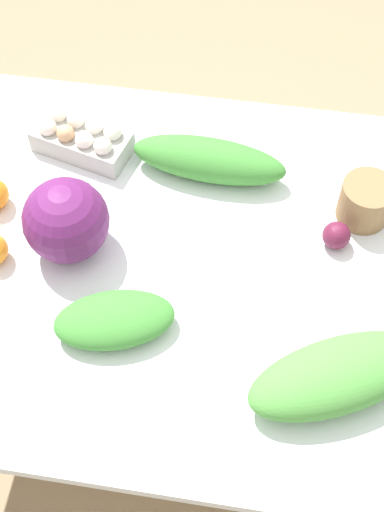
# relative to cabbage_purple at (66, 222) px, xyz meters

# --- Properties ---
(ground_plane) EXTENTS (8.00, 8.00, 0.00)m
(ground_plane) POSITION_rel_cabbage_purple_xyz_m (0.27, 0.00, -0.80)
(ground_plane) COLOR #937A5B
(dining_table) EXTENTS (1.44, 1.02, 0.71)m
(dining_table) POSITION_rel_cabbage_purple_xyz_m (0.27, 0.00, -0.17)
(dining_table) COLOR silver
(dining_table) RESTS_ON ground_plane
(cabbage_purple) EXTENTS (0.19, 0.19, 0.19)m
(cabbage_purple) POSITION_rel_cabbage_purple_xyz_m (0.00, 0.00, 0.00)
(cabbage_purple) COLOR #601E5B
(cabbage_purple) RESTS_ON dining_table
(egg_carton) EXTENTS (0.25, 0.17, 0.09)m
(egg_carton) POSITION_rel_cabbage_purple_xyz_m (-0.04, 0.28, -0.05)
(egg_carton) COLOR #A8A8A3
(egg_carton) RESTS_ON dining_table
(paper_bag) EXTENTS (0.12, 0.12, 0.10)m
(paper_bag) POSITION_rel_cabbage_purple_xyz_m (0.64, 0.19, -0.04)
(paper_bag) COLOR olive
(paper_bag) RESTS_ON dining_table
(greens_bunch_scallion) EXTENTS (0.28, 0.20, 0.07)m
(greens_bunch_scallion) POSITION_rel_cabbage_purple_xyz_m (0.14, -0.19, -0.06)
(greens_bunch_scallion) COLOR #3D8433
(greens_bunch_scallion) RESTS_ON dining_table
(greens_bunch_chard) EXTENTS (0.40, 0.31, 0.10)m
(greens_bunch_chard) POSITION_rel_cabbage_purple_xyz_m (0.59, -0.24, -0.04)
(greens_bunch_chard) COLOR #4C933D
(greens_bunch_chard) RESTS_ON dining_table
(greens_bunch_dandelion) EXTENTS (0.37, 0.14, 0.09)m
(greens_bunch_dandelion) POSITION_rel_cabbage_purple_xyz_m (0.28, 0.26, -0.05)
(greens_bunch_dandelion) COLOR #3D8433
(greens_bunch_dandelion) RESTS_ON dining_table
(beet_root) EXTENTS (0.06, 0.06, 0.06)m
(beet_root) POSITION_rel_cabbage_purple_xyz_m (0.58, 0.10, -0.06)
(beet_root) COLOR #5B1933
(beet_root) RESTS_ON dining_table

